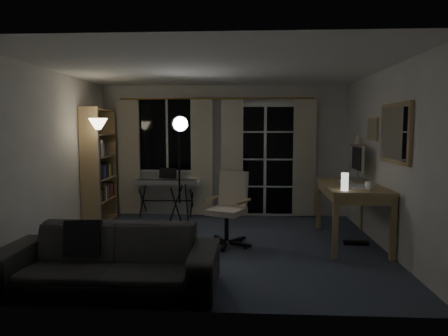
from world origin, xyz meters
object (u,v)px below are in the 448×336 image
Objects in this scene: desk at (352,192)px; office_chair at (230,201)px; torchiere_lamp at (99,141)px; studio_light at (180,137)px; keyboard_piano at (167,183)px; monitor at (358,159)px; mug at (370,184)px; bookshelf at (97,169)px; sofa at (109,248)px.

office_chair is at bearing -173.21° from desk.
torchiere_lamp is 0.96× the size of studio_light.
torchiere_lamp reaches higher than office_chair.
monitor is at bearing -19.20° from keyboard_piano.
desk is at bearing 28.80° from office_chair.
keyboard_piano is at bearing 164.66° from monitor.
office_chair is 7.45× the size of mug.
monitor reaches higher than office_chair.
studio_light is (1.48, -0.37, 0.55)m from bookshelf.
bookshelf is at bearing -159.72° from keyboard_piano.
keyboard_piano is 3.25m from sofa.
monitor is (1.89, 0.58, 0.55)m from office_chair.
monitor is (3.90, 0.15, -0.27)m from torchiere_lamp.
desk is 3.38m from sofa.
studio_light is at bearing 15.27° from torchiere_lamp.
torchiere_lamp is 1.51× the size of keyboard_piano.
studio_light is at bearing 83.22° from sofa.
desk is 0.54m from mug.
office_chair reaches higher than desk.
monitor is (3.09, -0.98, 0.51)m from keyboard_piano.
desk is (3.70, -0.30, -0.69)m from torchiere_lamp.
studio_light is 1.16× the size of desk.
studio_light reaches higher than desk.
studio_light is (0.37, -0.81, 0.84)m from keyboard_piano.
mug reaches higher than keyboard_piano.
mug reaches higher than sofa.
keyboard_piano is at bearing 20.27° from bookshelf.
office_chair is 2.04m from sofa.
torchiere_lamp reaches higher than desk.
monitor is (0.20, 0.45, 0.42)m from desk.
torchiere_lamp is at bearing 112.82° from sofa.
keyboard_piano is 3.57m from mug.
torchiere_lamp is 2.49m from sofa.
bookshelf is at bearing 144.92° from studio_light.
torchiere_lamp is 1.11× the size of desk.
sofa is at bearing -140.93° from monitor.
studio_light is at bearing -15.41° from bookshelf.
torchiere_lamp is at bearing -167.83° from office_chair.
mug is (1.79, -0.37, 0.30)m from office_chair.
desk is at bearing 33.12° from sofa.
torchiere_lamp reaches higher than monitor.
studio_light is 0.86× the size of sofa.
torchiere_lamp is at bearing 168.08° from mug.
torchiere_lamp is 3.92m from mug.
monitor is at bearing 37.27° from sofa.
studio_light is 2.74m from monitor.
office_chair is at bearing -160.53° from monitor.
mug is (2.62, -1.12, -0.57)m from studio_light.
desk is 0.74× the size of sofa.
studio_light reaches higher than office_chair.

